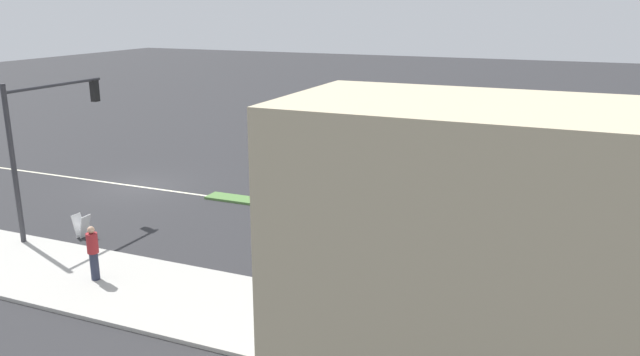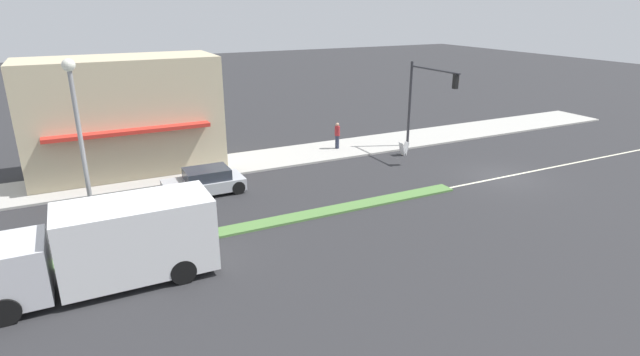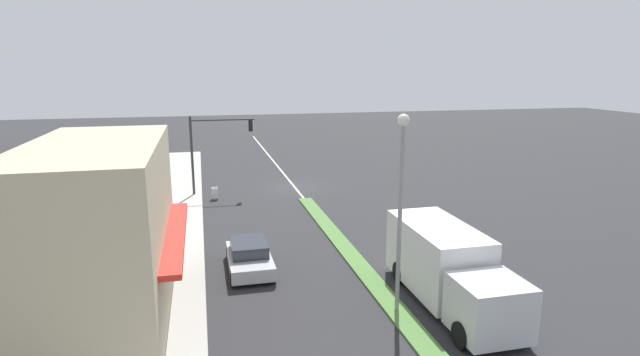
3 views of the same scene
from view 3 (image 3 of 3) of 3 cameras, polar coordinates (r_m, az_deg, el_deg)
ground_plane at (r=22.23m, az=5.81°, el=-11.54°), size 160.00×160.00×0.00m
sidewalk_right at (r=20.77m, az=-18.58°, el=-13.78°), size 4.00×73.00×0.12m
lane_marking_center at (r=38.81m, az=-2.96°, el=-0.98°), size 0.16×60.00×0.01m
building_corner_store at (r=19.78m, az=-23.73°, el=-5.44°), size 5.16×10.34×6.36m
traffic_signal_main at (r=36.40m, az=-12.25°, el=4.10°), size 4.59×0.34×5.60m
street_lamp at (r=18.06m, az=9.24°, el=-1.28°), size 0.44×0.44×7.37m
pedestrian at (r=32.47m, az=-16.92°, el=-2.33°), size 0.34×0.34×1.72m
warning_aframe_sign at (r=35.73m, az=-11.92°, el=-1.72°), size 0.45×0.53×0.84m
delivery_truck at (r=20.29m, az=14.35°, el=-9.80°), size 2.44×7.50×2.87m
sedan_silver at (r=23.18m, az=-8.08°, el=-8.88°), size 1.91×3.99×1.31m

